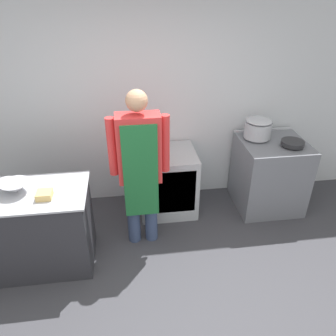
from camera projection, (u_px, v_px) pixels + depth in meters
wall_back at (149, 101)px, 3.99m from camera, size 8.00×0.05×2.70m
prep_counter at (34, 229)px, 3.31m from camera, size 1.16×0.68×0.89m
stove at (269, 174)px, 4.21m from camera, size 0.79×0.76×0.93m
fridge_unit at (167, 181)px, 4.16m from camera, size 0.70×0.65×0.81m
person_cook at (140, 164)px, 3.33m from camera, size 0.62×0.24×1.77m
mixing_bowl at (16, 187)px, 3.07m from camera, size 0.27×0.27×0.11m
small_bowl at (7, 184)px, 3.15m from camera, size 0.18×0.18×0.08m
plastic_tub at (44, 195)px, 3.01m from camera, size 0.14×0.14×0.06m
stock_pot at (258, 128)px, 4.01m from camera, size 0.32×0.32×0.25m
saute_pan at (293, 143)px, 3.87m from camera, size 0.27×0.27×0.05m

